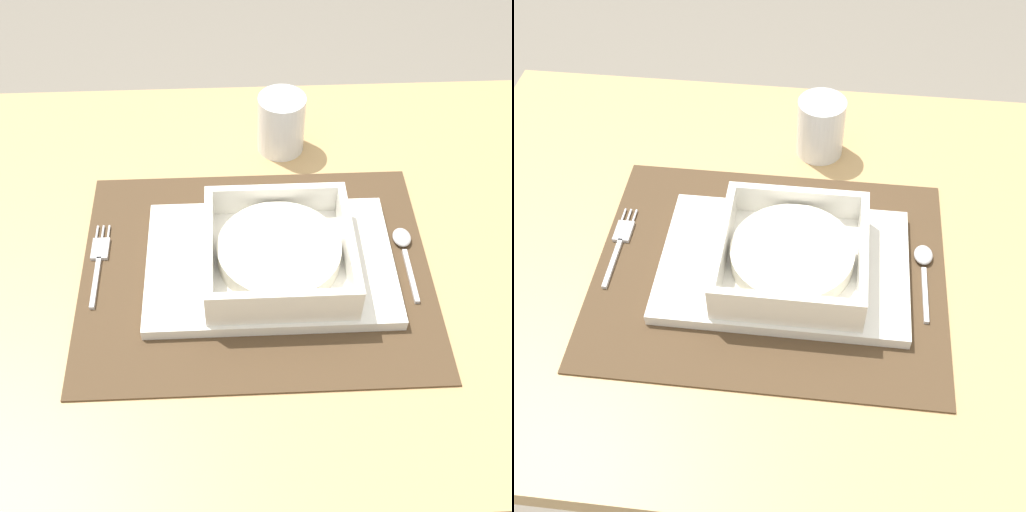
{
  "view_description": "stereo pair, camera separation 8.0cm",
  "coord_description": "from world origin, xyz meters",
  "views": [
    {
      "loc": [
        -0.02,
        -0.56,
        1.39
      ],
      "look_at": [
        0.01,
        -0.04,
        0.78
      ],
      "focal_mm": 45.27,
      "sensor_mm": 36.0,
      "label": 1
    },
    {
      "loc": [
        0.06,
        -0.55,
        1.39
      ],
      "look_at": [
        0.01,
        -0.04,
        0.78
      ],
      "focal_mm": 45.27,
      "sensor_mm": 36.0,
      "label": 2
    }
  ],
  "objects": [
    {
      "name": "bread_knife",
      "position": [
        0.14,
        -0.03,
        0.75
      ],
      "size": [
        0.01,
        0.13,
        0.01
      ],
      "rotation": [
        0.0,
        0.0,
        -0.08
      ],
      "color": "#59331E",
      "rests_on": "placemat"
    },
    {
      "name": "drinking_glass",
      "position": [
        0.05,
        0.2,
        0.78
      ],
      "size": [
        0.07,
        0.07,
        0.09
      ],
      "color": "white",
      "rests_on": "dining_table"
    },
    {
      "name": "ground_plane",
      "position": [
        0.0,
        0.0,
        0.0
      ],
      "size": [
        6.0,
        6.0,
        0.0
      ],
      "primitive_type": "plane",
      "color": "gray"
    },
    {
      "name": "serving_plate",
      "position": [
        0.02,
        -0.04,
        0.76
      ],
      "size": [
        0.31,
        0.21,
        0.02
      ],
      "primitive_type": "cube",
      "color": "white",
      "rests_on": "placemat"
    },
    {
      "name": "fork",
      "position": [
        -0.2,
        -0.02,
        0.75
      ],
      "size": [
        0.02,
        0.14,
        0.0
      ],
      "rotation": [
        0.0,
        0.0,
        0.05
      ],
      "color": "silver",
      "rests_on": "placemat"
    },
    {
      "name": "dining_table",
      "position": [
        0.0,
        0.0,
        0.63
      ],
      "size": [
        0.93,
        0.71,
        0.75
      ],
      "color": "tan",
      "rests_on": "ground"
    },
    {
      "name": "spoon",
      "position": [
        0.2,
        -0.02,
        0.75
      ],
      "size": [
        0.02,
        0.12,
        0.01
      ],
      "rotation": [
        0.0,
        0.0,
        -0.0
      ],
      "color": "silver",
      "rests_on": "placemat"
    },
    {
      "name": "porridge_bowl",
      "position": [
        0.03,
        -0.05,
        0.78
      ],
      "size": [
        0.18,
        0.18,
        0.05
      ],
      "color": "white",
      "rests_on": "serving_plate"
    },
    {
      "name": "placemat",
      "position": [
        0.01,
        -0.04,
        0.75
      ],
      "size": [
        0.44,
        0.35,
        0.0
      ],
      "primitive_type": "cube",
      "color": "#4C3823",
      "rests_on": "dining_table"
    },
    {
      "name": "butter_knife",
      "position": [
        0.17,
        -0.04,
        0.75
      ],
      "size": [
        0.01,
        0.14,
        0.01
      ],
      "rotation": [
        0.0,
        0.0,
        -0.07
      ],
      "color": "black",
      "rests_on": "placemat"
    }
  ]
}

